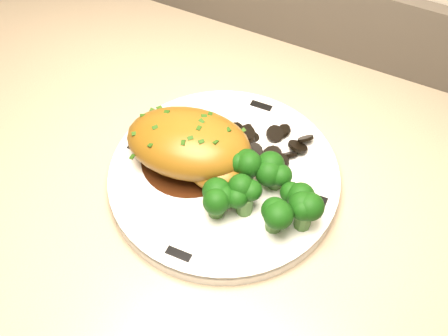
% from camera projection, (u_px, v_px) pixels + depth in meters
% --- Properties ---
extents(plate, '(0.30, 0.30, 0.02)m').
position_uv_depth(plate, '(224.00, 178.00, 0.69)').
color(plate, white).
rests_on(plate, counter).
extents(rim_accent_0, '(0.03, 0.01, 0.00)m').
position_uv_depth(rim_accent_0, '(261.00, 106.00, 0.75)').
color(rim_accent_0, black).
rests_on(rim_accent_0, plate).
extents(rim_accent_1, '(0.01, 0.03, 0.00)m').
position_uv_depth(rim_accent_1, '(136.00, 141.00, 0.71)').
color(rim_accent_1, black).
rests_on(rim_accent_1, plate).
extents(rim_accent_2, '(0.03, 0.01, 0.00)m').
position_uv_depth(rim_accent_2, '(179.00, 254.00, 0.61)').
color(rim_accent_2, black).
rests_on(rim_accent_2, plate).
extents(rim_accent_3, '(0.01, 0.03, 0.00)m').
position_uv_depth(rim_accent_3, '(320.00, 207.00, 0.65)').
color(rim_accent_3, black).
rests_on(rim_accent_3, plate).
extents(gravy_pool, '(0.12, 0.12, 0.00)m').
position_uv_depth(gravy_pool, '(190.00, 158.00, 0.69)').
color(gravy_pool, '#331609').
rests_on(gravy_pool, plate).
extents(chicken_breast, '(0.17, 0.13, 0.06)m').
position_uv_depth(chicken_breast, '(192.00, 146.00, 0.67)').
color(chicken_breast, '#8F5E18').
rests_on(chicken_breast, plate).
extents(mushroom_pile, '(0.10, 0.07, 0.03)m').
position_uv_depth(mushroom_pile, '(270.00, 143.00, 0.70)').
color(mushroom_pile, black).
rests_on(mushroom_pile, plate).
extents(broccoli_florets, '(0.12, 0.10, 0.04)m').
position_uv_depth(broccoli_florets, '(265.00, 194.00, 0.63)').
color(broccoli_florets, '#43702F').
rests_on(broccoli_florets, plate).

